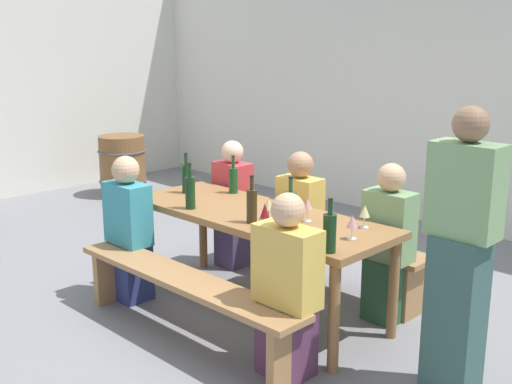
{
  "coord_description": "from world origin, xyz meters",
  "views": [
    {
      "loc": [
        3.06,
        -3.11,
        1.97
      ],
      "look_at": [
        0.0,
        0.0,
        0.9
      ],
      "focal_mm": 44.38,
      "sensor_mm": 36.0,
      "label": 1
    }
  ],
  "objects_px": {
    "bench_near": "(184,290)",
    "wine_glass_2": "(307,205)",
    "wine_glass_4": "(269,205)",
    "wine_bottle_2": "(186,178)",
    "seated_guest_near_0": "(129,232)",
    "wine_bottle_0": "(190,192)",
    "wine_bottle_3": "(252,205)",
    "wine_glass_0": "(365,212)",
    "standing_host": "(460,261)",
    "seated_guest_far_0": "(233,207)",
    "seated_guest_near_1": "(287,291)",
    "wine_bottle_4": "(233,179)",
    "wine_bottle_1": "(290,206)",
    "wine_bottle_5": "(330,232)",
    "seated_guest_far_1": "(300,224)",
    "bench_far": "(315,243)",
    "tasting_table": "(256,223)",
    "wine_barrel": "(123,166)",
    "seated_guest_far_2": "(388,247)",
    "wine_glass_3": "(352,222)",
    "wine_glass_1": "(265,212)"
  },
  "relations": [
    {
      "from": "wine_bottle_4",
      "to": "wine_bottle_1",
      "type": "bearing_deg",
      "value": -19.49
    },
    {
      "from": "bench_near",
      "to": "wine_glass_4",
      "type": "bearing_deg",
      "value": 73.43
    },
    {
      "from": "wine_bottle_0",
      "to": "seated_guest_far_2",
      "type": "height_order",
      "value": "seated_guest_far_2"
    },
    {
      "from": "wine_glass_2",
      "to": "standing_host",
      "type": "xyz_separation_m",
      "value": [
        1.17,
        -0.12,
        -0.08
      ]
    },
    {
      "from": "wine_glass_4",
      "to": "tasting_table",
      "type": "bearing_deg",
      "value": 161.09
    },
    {
      "from": "wine_glass_2",
      "to": "wine_bottle_2",
      "type": "bearing_deg",
      "value": -177.32
    },
    {
      "from": "wine_bottle_3",
      "to": "wine_glass_0",
      "type": "relative_size",
      "value": 2.11
    },
    {
      "from": "wine_barrel",
      "to": "wine_glass_0",
      "type": "bearing_deg",
      "value": -13.61
    },
    {
      "from": "bench_far",
      "to": "wine_glass_2",
      "type": "relative_size",
      "value": 11.93
    },
    {
      "from": "wine_bottle_2",
      "to": "standing_host",
      "type": "distance_m",
      "value": 2.39
    },
    {
      "from": "wine_glass_4",
      "to": "standing_host",
      "type": "relative_size",
      "value": 0.09
    },
    {
      "from": "wine_bottle_1",
      "to": "seated_guest_far_1",
      "type": "relative_size",
      "value": 0.29
    },
    {
      "from": "wine_bottle_5",
      "to": "seated_guest_near_0",
      "type": "xyz_separation_m",
      "value": [
        -1.74,
        -0.22,
        -0.34
      ]
    },
    {
      "from": "wine_bottle_4",
      "to": "seated_guest_near_1",
      "type": "height_order",
      "value": "seated_guest_near_1"
    },
    {
      "from": "seated_guest_near_1",
      "to": "wine_bottle_0",
      "type": "bearing_deg",
      "value": 77.36
    },
    {
      "from": "wine_bottle_3",
      "to": "seated_guest_near_0",
      "type": "bearing_deg",
      "value": -161.87
    },
    {
      "from": "bench_near",
      "to": "wine_bottle_5",
      "type": "xyz_separation_m",
      "value": [
        0.91,
        0.37,
        0.52
      ]
    },
    {
      "from": "bench_near",
      "to": "wine_bottle_1",
      "type": "bearing_deg",
      "value": 61.48
    },
    {
      "from": "bench_far",
      "to": "wine_glass_1",
      "type": "height_order",
      "value": "wine_glass_1"
    },
    {
      "from": "wine_bottle_5",
      "to": "seated_guest_far_2",
      "type": "relative_size",
      "value": 0.29
    },
    {
      "from": "bench_far",
      "to": "wine_bottle_1",
      "type": "relative_size",
      "value": 6.19
    },
    {
      "from": "tasting_table",
      "to": "wine_bottle_2",
      "type": "distance_m",
      "value": 0.83
    },
    {
      "from": "tasting_table",
      "to": "seated_guest_far_1",
      "type": "height_order",
      "value": "seated_guest_far_1"
    },
    {
      "from": "wine_glass_0",
      "to": "wine_glass_4",
      "type": "xyz_separation_m",
      "value": [
        -0.59,
        -0.3,
        -0.01
      ]
    },
    {
      "from": "bench_near",
      "to": "wine_glass_2",
      "type": "height_order",
      "value": "wine_glass_2"
    },
    {
      "from": "wine_bottle_3",
      "to": "seated_guest_near_1",
      "type": "distance_m",
      "value": 0.77
    },
    {
      "from": "wine_bottle_0",
      "to": "wine_bottle_3",
      "type": "height_order",
      "value": "wine_bottle_0"
    },
    {
      "from": "tasting_table",
      "to": "standing_host",
      "type": "bearing_deg",
      "value": -1.34
    },
    {
      "from": "wine_bottle_1",
      "to": "wine_bottle_3",
      "type": "xyz_separation_m",
      "value": [
        -0.19,
        -0.18,
        0.01
      ]
    },
    {
      "from": "seated_guest_far_0",
      "to": "wine_bottle_2",
      "type": "bearing_deg",
      "value": -0.19
    },
    {
      "from": "bench_near",
      "to": "wine_glass_4",
      "type": "relative_size",
      "value": 13.69
    },
    {
      "from": "bench_far",
      "to": "seated_guest_near_0",
      "type": "xyz_separation_m",
      "value": [
        -0.83,
        -1.21,
        0.18
      ]
    },
    {
      "from": "wine_glass_0",
      "to": "seated_guest_near_1",
      "type": "relative_size",
      "value": 0.14
    },
    {
      "from": "standing_host",
      "to": "seated_guest_far_0",
      "type": "bearing_deg",
      "value": -13.37
    },
    {
      "from": "wine_glass_1",
      "to": "wine_bottle_1",
      "type": "bearing_deg",
      "value": 86.64
    },
    {
      "from": "bench_far",
      "to": "wine_glass_4",
      "type": "distance_m",
      "value": 0.91
    },
    {
      "from": "bench_near",
      "to": "seated_guest_far_2",
      "type": "xyz_separation_m",
      "value": [
        0.77,
        1.21,
        0.19
      ]
    },
    {
      "from": "tasting_table",
      "to": "seated_guest_near_1",
      "type": "height_order",
      "value": "seated_guest_near_1"
    },
    {
      "from": "tasting_table",
      "to": "standing_host",
      "type": "xyz_separation_m",
      "value": [
        1.58,
        -0.04,
        0.12
      ]
    },
    {
      "from": "seated_guest_near_0",
      "to": "seated_guest_far_0",
      "type": "height_order",
      "value": "seated_guest_near_0"
    },
    {
      "from": "wine_bottle_0",
      "to": "seated_guest_near_1",
      "type": "xyz_separation_m",
      "value": [
        1.19,
        -0.27,
        -0.35
      ]
    },
    {
      "from": "wine_glass_1",
      "to": "standing_host",
      "type": "distance_m",
      "value": 1.27
    },
    {
      "from": "wine_glass_0",
      "to": "seated_guest_far_2",
      "type": "distance_m",
      "value": 0.43
    },
    {
      "from": "wine_bottle_5",
      "to": "seated_guest_far_1",
      "type": "xyz_separation_m",
      "value": [
        -0.95,
        0.85,
        -0.33
      ]
    },
    {
      "from": "wine_glass_3",
      "to": "seated_guest_near_1",
      "type": "distance_m",
      "value": 0.61
    },
    {
      "from": "wine_bottle_2",
      "to": "seated_guest_near_0",
      "type": "height_order",
      "value": "seated_guest_near_0"
    },
    {
      "from": "wine_glass_4",
      "to": "wine_barrel",
      "type": "distance_m",
      "value": 4.11
    },
    {
      "from": "bench_far",
      "to": "wine_glass_4",
      "type": "relative_size",
      "value": 13.69
    },
    {
      "from": "bench_near",
      "to": "seated_guest_near_1",
      "type": "height_order",
      "value": "seated_guest_near_1"
    },
    {
      "from": "bench_far",
      "to": "wine_glass_0",
      "type": "height_order",
      "value": "wine_glass_0"
    }
  ]
}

